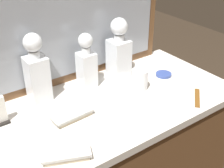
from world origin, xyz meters
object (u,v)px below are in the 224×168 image
crystal_decanter_rear (37,74)px  silver_brush_left (66,155)px  crystal_decanter_right (87,66)px  napkin_holder (0,112)px  silver_brush_front (73,116)px  tortoiseshell_comb (197,98)px  crystal_decanter_far_left (119,53)px  porcelain_dish (164,74)px  crystal_tumbler_far_right (140,80)px

crystal_decanter_rear → silver_brush_left: bearing=-101.7°
crystal_decanter_rear → crystal_decanter_right: bearing=-7.0°
crystal_decanter_rear → napkin_holder: size_ratio=2.65×
silver_brush_front → tortoiseshell_comb: silver_brush_front is taller
crystal_decanter_rear → tortoiseshell_comb: size_ratio=2.40×
crystal_decanter_right → crystal_decanter_rear: crystal_decanter_rear is taller
crystal_decanter_far_left → tortoiseshell_comb: bearing=-68.8°
crystal_decanter_far_left → silver_brush_front: bearing=-152.5°
silver_brush_front → napkin_holder: size_ratio=1.49×
porcelain_dish → tortoiseshell_comb: size_ratio=0.62×
silver_brush_left → crystal_decanter_right: bearing=50.1°
napkin_holder → crystal_decanter_right: bearing=6.5°
crystal_decanter_right → napkin_holder: bearing=-173.5°
crystal_decanter_rear → silver_brush_left: 0.40m
crystal_tumbler_far_right → silver_brush_front: (-0.35, -0.02, -0.03)m
silver_brush_left → napkin_holder: size_ratio=1.54×
crystal_decanter_rear → silver_brush_front: size_ratio=1.77×
napkin_holder → silver_brush_front: bearing=-30.2°
crystal_tumbler_far_right → silver_brush_left: bearing=-157.1°
crystal_decanter_far_left → silver_brush_front: size_ratio=1.72×
silver_brush_left → crystal_decanter_far_left: bearing=37.1°
silver_brush_left → napkin_holder: bearing=109.2°
silver_brush_left → tortoiseshell_comb: 0.62m
silver_brush_left → porcelain_dish: 0.69m
porcelain_dish → crystal_decanter_rear: bearing=164.6°
silver_brush_left → porcelain_dish: silver_brush_left is taller
crystal_decanter_rear → napkin_holder: bearing=-158.7°
crystal_decanter_far_left → tortoiseshell_comb: size_ratio=2.33×
crystal_decanter_rear → tortoiseshell_comb: (0.54, -0.39, -0.11)m
crystal_decanter_right → crystal_decanter_far_left: size_ratio=0.89×
silver_brush_front → crystal_decanter_rear: bearing=101.5°
porcelain_dish → tortoiseshell_comb: bearing=-96.8°
crystal_decanter_far_left → crystal_tumbler_far_right: size_ratio=3.05×
crystal_decanter_right → tortoiseshell_comb: (0.32, -0.36, -0.10)m
tortoiseshell_comb → porcelain_dish: bearing=83.2°
porcelain_dish → napkin_holder: bearing=173.7°
crystal_decanter_right → crystal_decanter_rear: (-0.22, 0.03, 0.02)m
crystal_decanter_rear → napkin_holder: (-0.19, -0.07, -0.07)m
crystal_decanter_right → tortoiseshell_comb: bearing=-48.3°
silver_brush_front → tortoiseshell_comb: size_ratio=1.36×
crystal_decanter_far_left → silver_brush_left: bearing=-142.9°
crystal_decanter_right → crystal_tumbler_far_right: bearing=-41.5°
silver_brush_left → silver_brush_front: (0.12, 0.18, 0.00)m
crystal_decanter_right → silver_brush_front: (-0.18, -0.18, -0.09)m
porcelain_dish → napkin_holder: size_ratio=0.69×
tortoiseshell_comb → crystal_decanter_rear: bearing=144.3°
crystal_decanter_rear → crystal_tumbler_far_right: size_ratio=3.15×
crystal_decanter_right → crystal_decanter_far_left: bearing=1.9°
crystal_decanter_far_left → porcelain_dish: size_ratio=3.73×
crystal_decanter_rear → tortoiseshell_comb: crystal_decanter_rear is taller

